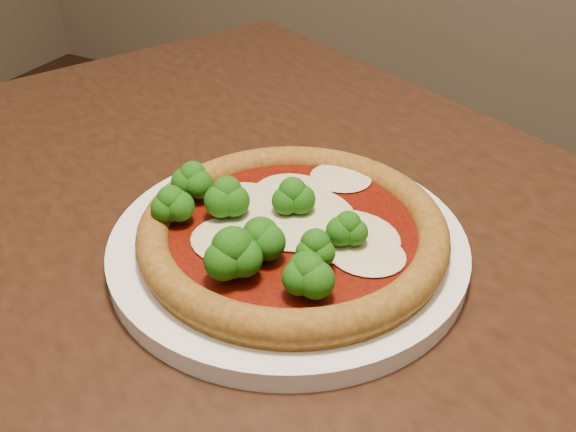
% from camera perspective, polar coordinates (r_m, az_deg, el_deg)
% --- Properties ---
extents(dining_table, '(1.45, 1.24, 0.75)m').
position_cam_1_polar(dining_table, '(0.56, 1.85, -16.98)').
color(dining_table, black).
rests_on(dining_table, floor).
extents(plate, '(0.31, 0.31, 0.02)m').
position_cam_1_polar(plate, '(0.55, 0.00, -2.65)').
color(plate, white).
rests_on(plate, dining_table).
extents(pizza, '(0.26, 0.26, 0.06)m').
position_cam_1_polar(pizza, '(0.53, -0.07, -1.10)').
color(pizza, '#8E6022').
rests_on(pizza, plate).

